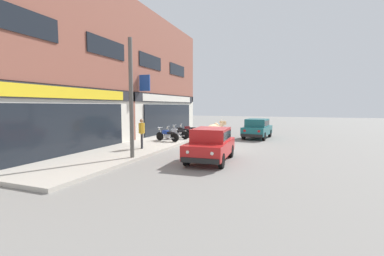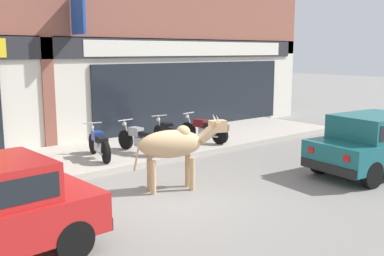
# 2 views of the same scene
# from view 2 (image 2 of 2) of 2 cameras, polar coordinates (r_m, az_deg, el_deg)

# --- Properties ---
(ground_plane) EXTENTS (90.00, 90.00, 0.00)m
(ground_plane) POSITION_cam_2_polar(r_m,az_deg,el_deg) (9.37, -3.80, -8.74)
(ground_plane) COLOR gray
(sidewalk) EXTENTS (19.00, 3.52, 0.15)m
(sidewalk) POSITION_cam_2_polar(r_m,az_deg,el_deg) (12.66, -14.40, -3.78)
(sidewalk) COLOR #B7AFA3
(sidewalk) RESTS_ON ground
(cow) EXTENTS (2.06, 1.03, 1.61)m
(cow) POSITION_cam_2_polar(r_m,az_deg,el_deg) (9.58, -2.15, -2.08)
(cow) COLOR tan
(cow) RESTS_ON ground
(car_0) EXTENTS (3.73, 1.97, 1.46)m
(car_0) POSITION_cam_2_polar(r_m,az_deg,el_deg) (11.79, 22.28, -1.51)
(car_0) COLOR black
(car_0) RESTS_ON ground
(motorcycle_0) EXTENTS (0.66, 1.79, 0.88)m
(motorcycle_0) POSITION_cam_2_polar(r_m,az_deg,el_deg) (12.19, -11.74, -1.98)
(motorcycle_0) COLOR black
(motorcycle_0) RESTS_ON sidewalk
(motorcycle_1) EXTENTS (0.52, 1.81, 0.88)m
(motorcycle_1) POSITION_cam_2_polar(r_m,az_deg,el_deg) (12.68, -6.70, -1.39)
(motorcycle_1) COLOR black
(motorcycle_1) RESTS_ON sidewalk
(motorcycle_2) EXTENTS (0.55, 1.81, 0.88)m
(motorcycle_2) POSITION_cam_2_polar(r_m,az_deg,el_deg) (13.38, -2.95, -0.74)
(motorcycle_2) COLOR black
(motorcycle_2) RESTS_ON sidewalk
(motorcycle_3) EXTENTS (0.62, 1.79, 0.88)m
(motorcycle_3) POSITION_cam_2_polar(r_m,az_deg,el_deg) (14.09, 1.47, -0.20)
(motorcycle_3) COLOR black
(motorcycle_3) RESTS_ON sidewalk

